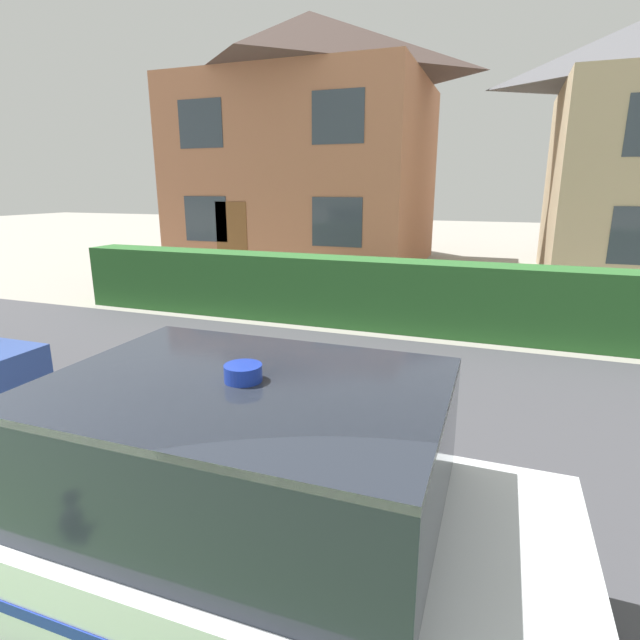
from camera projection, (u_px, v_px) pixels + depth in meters
name	position (u px, v px, depth m)	size (l,w,h in m)	color
road_strip	(232.00, 414.00, 5.66)	(28.00, 6.93, 0.01)	#424247
garden_hedge	(409.00, 296.00, 8.84)	(13.61, 0.74, 1.25)	#2D662D
police_car	(222.00, 503.00, 2.90)	(4.10, 1.74, 1.58)	black
house_left	(310.00, 141.00, 16.30)	(7.74, 6.84, 7.75)	#A86B4C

